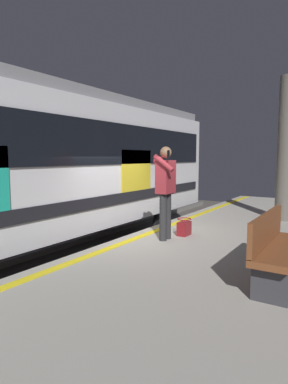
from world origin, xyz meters
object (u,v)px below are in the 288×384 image
passenger (165,185)px  handbag (184,228)px  station_column (286,149)px  train_carriage (27,161)px  bench (276,245)px

passenger → handbag: (-0.51, 0.17, -0.91)m
station_column → train_carriage: bearing=-44.8°
station_column → bench: station_column is taller
passenger → handbag: 1.06m
train_carriage → bench: bearing=88.2°
station_column → bench: (4.55, 0.66, -1.31)m
passenger → station_column: station_column is taller
handbag → train_carriage: bearing=-62.4°
train_carriage → station_column: station_column is taller
passenger → handbag: size_ratio=5.17×
handbag → passenger: bearing=-18.0°
passenger → bench: size_ratio=1.10×
passenger → station_column: size_ratio=0.50×
station_column → handbag: bearing=-26.6°
passenger → bench: bearing=62.6°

